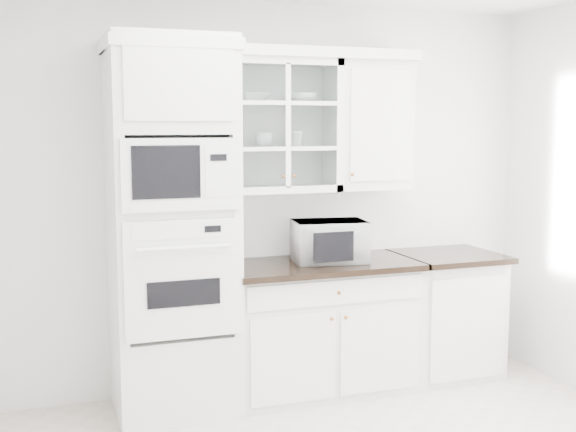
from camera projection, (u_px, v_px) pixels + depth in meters
name	position (u px, v px, depth m)	size (l,w,h in m)	color
room_shell	(345.00, 140.00, 3.83)	(4.00, 3.50, 2.70)	white
oven_column	(172.00, 229.00, 4.57)	(0.76, 0.68, 2.40)	white
base_cabinet_run	(320.00, 326.00, 5.04)	(1.32, 0.67, 0.92)	white
extra_base_cabinet	(445.00, 313.00, 5.37)	(0.72, 0.67, 0.92)	white
upper_cabinet_glass	(280.00, 126.00, 4.91)	(0.80, 0.33, 0.90)	white
upper_cabinet_solid	(369.00, 126.00, 5.13)	(0.55, 0.33, 0.90)	white
crown_molding	(266.00, 52.00, 4.79)	(2.14, 0.38, 0.07)	white
countertop_microwave	(329.00, 241.00, 4.97)	(0.49, 0.41, 0.28)	white
bowl_a	(250.00, 97.00, 4.81)	(0.24, 0.24, 0.06)	white
bowl_b	(303.00, 98.00, 4.92)	(0.20, 0.20, 0.06)	white
cup_a	(264.00, 140.00, 4.88)	(0.12, 0.12, 0.09)	white
cup_b	(295.00, 139.00, 4.94)	(0.11, 0.11, 0.11)	white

